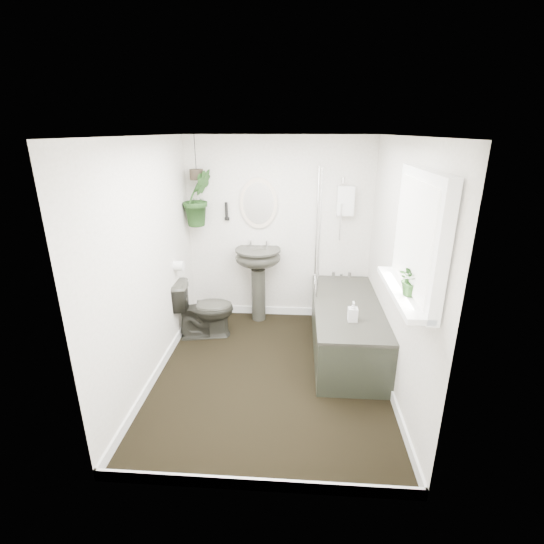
{
  "coord_description": "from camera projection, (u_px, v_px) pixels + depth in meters",
  "views": [
    {
      "loc": [
        0.25,
        -3.43,
        2.34
      ],
      "look_at": [
        0.0,
        0.15,
        1.05
      ],
      "focal_mm": 26.0,
      "sensor_mm": 36.0,
      "label": 1
    }
  ],
  "objects": [
    {
      "name": "floor",
      "position": [
        271.0,
        374.0,
        4.03
      ],
      "size": [
        2.3,
        2.8,
        0.02
      ],
      "primitive_type": "cube",
      "color": "black",
      "rests_on": "ground"
    },
    {
      "name": "ceiling",
      "position": [
        271.0,
        135.0,
        3.24
      ],
      "size": [
        2.3,
        2.8,
        0.02
      ],
      "primitive_type": "cube",
      "color": "white",
      "rests_on": "ground"
    },
    {
      "name": "wall_back",
      "position": [
        279.0,
        231.0,
        4.96
      ],
      "size": [
        2.3,
        0.02,
        2.3
      ],
      "primitive_type": "cube",
      "color": "white",
      "rests_on": "ground"
    },
    {
      "name": "wall_front",
      "position": [
        254.0,
        346.0,
        2.32
      ],
      "size": [
        2.3,
        0.02,
        2.3
      ],
      "primitive_type": "cube",
      "color": "white",
      "rests_on": "ground"
    },
    {
      "name": "wall_left",
      "position": [
        148.0,
        265.0,
        3.71
      ],
      "size": [
        0.02,
        2.8,
        2.3
      ],
      "primitive_type": "cube",
      "color": "white",
      "rests_on": "ground"
    },
    {
      "name": "wall_right",
      "position": [
        398.0,
        270.0,
        3.56
      ],
      "size": [
        0.02,
        2.8,
        2.3
      ],
      "primitive_type": "cube",
      "color": "white",
      "rests_on": "ground"
    },
    {
      "name": "skirting",
      "position": [
        271.0,
        369.0,
        4.01
      ],
      "size": [
        2.3,
        2.8,
        0.1
      ],
      "primitive_type": "cube",
      "color": "white",
      "rests_on": "floor"
    },
    {
      "name": "bathtub",
      "position": [
        346.0,
        328.0,
        4.35
      ],
      "size": [
        0.72,
        1.72,
        0.58
      ],
      "primitive_type": null,
      "color": "#2C2C25",
      "rests_on": "floor"
    },
    {
      "name": "bath_screen",
      "position": [
        318.0,
        229.0,
        4.49
      ],
      "size": [
        0.04,
        0.72,
        1.4
      ],
      "primitive_type": null,
      "color": "silver",
      "rests_on": "bathtub"
    },
    {
      "name": "shower_box",
      "position": [
        346.0,
        201.0,
        4.71
      ],
      "size": [
        0.2,
        0.1,
        0.35
      ],
      "primitive_type": "cube",
      "color": "white",
      "rests_on": "wall_back"
    },
    {
      "name": "oval_mirror",
      "position": [
        259.0,
        203.0,
        4.82
      ],
      "size": [
        0.46,
        0.03,
        0.62
      ],
      "primitive_type": "ellipsoid",
      "color": "beige",
      "rests_on": "wall_back"
    },
    {
      "name": "wall_sconce",
      "position": [
        226.0,
        211.0,
        4.87
      ],
      "size": [
        0.04,
        0.04,
        0.22
      ],
      "primitive_type": "cylinder",
      "color": "black",
      "rests_on": "wall_back"
    },
    {
      "name": "toilet_roll_holder",
      "position": [
        179.0,
        266.0,
        4.45
      ],
      "size": [
        0.11,
        0.11,
        0.11
      ],
      "primitive_type": "cylinder",
      "rotation": [
        0.0,
        1.57,
        0.0
      ],
      "color": "white",
      "rests_on": "wall_left"
    },
    {
      "name": "window_recess",
      "position": [
        419.0,
        236.0,
        2.74
      ],
      "size": [
        0.08,
        1.0,
        0.9
      ],
      "primitive_type": "cube",
      "color": "white",
      "rests_on": "wall_right"
    },
    {
      "name": "window_sill",
      "position": [
        402.0,
        291.0,
        2.89
      ],
      "size": [
        0.18,
        1.0,
        0.04
      ],
      "primitive_type": "cube",
      "color": "white",
      "rests_on": "wall_right"
    },
    {
      "name": "window_blinds",
      "position": [
        413.0,
        236.0,
        2.74
      ],
      "size": [
        0.01,
        0.86,
        0.76
      ],
      "primitive_type": "cube",
      "color": "white",
      "rests_on": "wall_right"
    },
    {
      "name": "toilet",
      "position": [
        204.0,
        309.0,
        4.67
      ],
      "size": [
        0.75,
        0.51,
        0.7
      ],
      "primitive_type": "imported",
      "rotation": [
        0.0,
        0.0,
        1.76
      ],
      "color": "#2C2C25",
      "rests_on": "floor"
    },
    {
      "name": "pedestal_sink",
      "position": [
        258.0,
        284.0,
        5.04
      ],
      "size": [
        0.63,
        0.56,
        0.97
      ],
      "primitive_type": null,
      "rotation": [
        0.0,
        0.0,
        0.13
      ],
      "color": "#2C2C25",
      "rests_on": "floor"
    },
    {
      "name": "sill_plant",
      "position": [
        413.0,
        279.0,
        2.74
      ],
      "size": [
        0.27,
        0.25,
        0.24
      ],
      "primitive_type": "imported",
      "rotation": [
        0.0,
        0.0,
        0.4
      ],
      "color": "black",
      "rests_on": "window_sill"
    },
    {
      "name": "hanging_plant",
      "position": [
        198.0,
        198.0,
        4.73
      ],
      "size": [
        0.48,
        0.46,
        0.67
      ],
      "primitive_type": "imported",
      "rotation": [
        0.0,
        0.0,
        0.67
      ],
      "color": "black",
      "rests_on": "ceiling"
    },
    {
      "name": "soap_bottle",
      "position": [
        353.0,
        311.0,
        3.83
      ],
      "size": [
        0.09,
        0.09,
        0.2
      ],
      "primitive_type": "imported",
      "rotation": [
        0.0,
        0.0,
        0.0
      ],
      "color": "#373534",
      "rests_on": "bathtub"
    },
    {
      "name": "hanging_pot",
      "position": [
        196.0,
        174.0,
        4.64
      ],
      "size": [
        0.16,
        0.16,
        0.12
      ],
      "primitive_type": "cylinder",
      "color": "#2D241B",
      "rests_on": "ceiling"
    }
  ]
}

